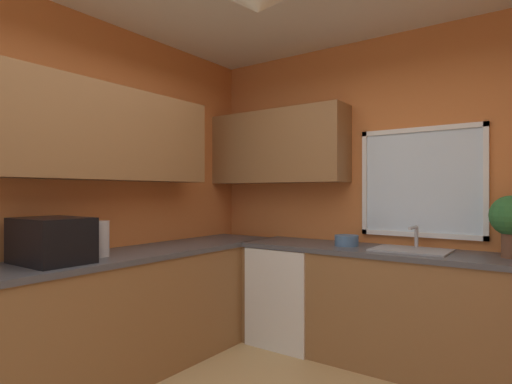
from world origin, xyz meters
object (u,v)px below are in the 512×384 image
dishwasher (291,294)px  kettle (101,239)px  sink_assembly (411,249)px  microwave (52,240)px  potted_plant (511,219)px  bowl (347,240)px

dishwasher → kettle: (-0.64, -1.52, 0.60)m
sink_assembly → microwave: bearing=-132.0°
dishwasher → potted_plant: bearing=2.7°
dishwasher → bowl: bowl is taller
dishwasher → bowl: 0.74m
microwave → bowl: size_ratio=2.42×
bowl → microwave: bearing=-122.1°
dishwasher → kettle: bearing=-112.8°
kettle → potted_plant: potted_plant is taller
microwave → kettle: 0.34m
sink_assembly → bowl: 0.53m
microwave → bowl: 2.24m
kettle → dishwasher: bearing=67.2°
kettle → bowl: (1.17, 1.55, -0.08)m
dishwasher → sink_assembly: (1.05, 0.04, 0.49)m
dishwasher → sink_assembly: 1.16m
kettle → bowl: 1.95m
dishwasher → potted_plant: size_ratio=2.00×
microwave → sink_assembly: size_ratio=0.86×
bowl → kettle: bearing=-126.9°
microwave → potted_plant: (2.37, 1.94, 0.12)m
kettle → potted_plant: (2.35, 1.60, 0.14)m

